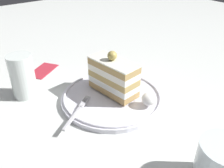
# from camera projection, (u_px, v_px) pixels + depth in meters

# --- Properties ---
(ground_plane) EXTENTS (2.40, 2.40, 0.00)m
(ground_plane) POSITION_uv_depth(u_px,v_px,m) (119.00, 101.00, 0.60)
(ground_plane) COLOR silver
(dessert_plate) EXTENTS (0.25, 0.25, 0.02)m
(dessert_plate) POSITION_uv_depth(u_px,v_px,m) (112.00, 97.00, 0.60)
(dessert_plate) COLOR white
(dessert_plate) RESTS_ON ground_plane
(cake_slice) EXTENTS (0.13, 0.07, 0.11)m
(cake_slice) POSITION_uv_depth(u_px,v_px,m) (113.00, 76.00, 0.59)
(cake_slice) COLOR tan
(cake_slice) RESTS_ON dessert_plate
(whipped_cream_dollop) EXTENTS (0.03, 0.03, 0.03)m
(whipped_cream_dollop) POSITION_uv_depth(u_px,v_px,m) (149.00, 99.00, 0.55)
(whipped_cream_dollop) COLOR white
(whipped_cream_dollop) RESTS_ON dessert_plate
(fork) EXTENTS (0.08, 0.11, 0.00)m
(fork) POSITION_uv_depth(u_px,v_px,m) (78.00, 111.00, 0.53)
(fork) COLOR silver
(fork) RESTS_ON dessert_plate
(drink_glass_near) EXTENTS (0.06, 0.06, 0.11)m
(drink_glass_near) POSITION_uv_depth(u_px,v_px,m) (23.00, 79.00, 0.60)
(drink_glass_near) COLOR white
(drink_glass_near) RESTS_ON ground_plane
(drink_glass_far) EXTENTS (0.08, 0.08, 0.08)m
(drink_glass_far) POSITION_uv_depth(u_px,v_px,m) (221.00, 167.00, 0.38)
(drink_glass_far) COLOR silver
(drink_glass_far) RESTS_ON ground_plane
(folded_napkin) EXTENTS (0.10, 0.11, 0.00)m
(folded_napkin) POSITION_uv_depth(u_px,v_px,m) (43.00, 70.00, 0.73)
(folded_napkin) COLOR #B02937
(folded_napkin) RESTS_ON ground_plane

